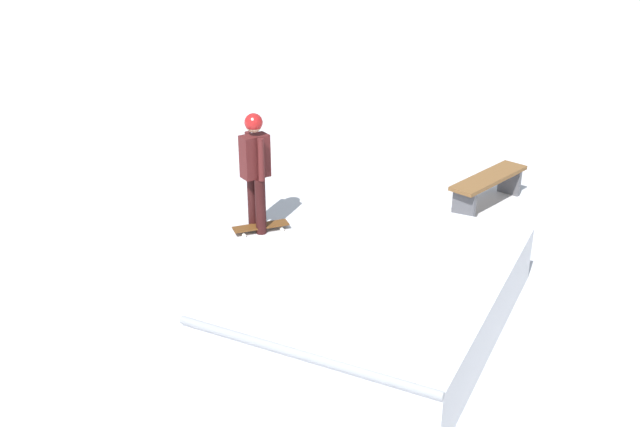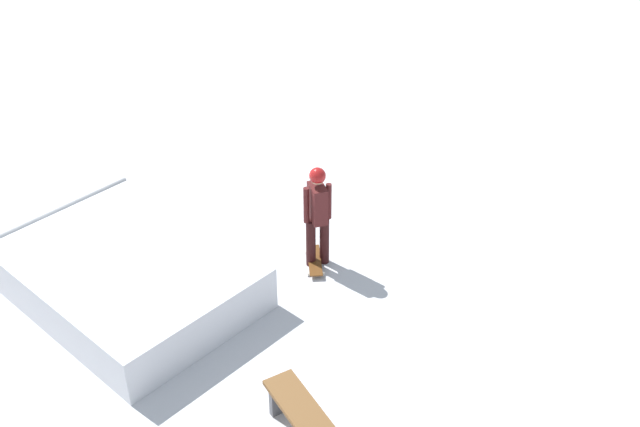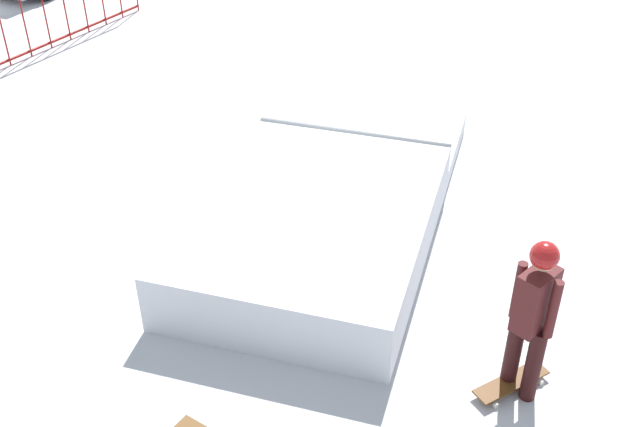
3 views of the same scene
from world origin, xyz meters
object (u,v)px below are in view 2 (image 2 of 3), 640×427
skate_ramp (109,265)px  park_bench (309,425)px  skateboard (315,260)px  skater (318,210)px

skate_ramp → park_bench: (-4.28, -0.84, 0.04)m
skate_ramp → park_bench: 4.36m
skate_ramp → skateboard: bearing=-129.4°
skate_ramp → park_bench: size_ratio=3.63×
skater → skateboard: size_ratio=2.17×
skate_ramp → skater: skater is taller
skater → park_bench: 3.64m
skater → park_bench: skater is taller
skateboard → park_bench: size_ratio=0.49×
skateboard → park_bench: park_bench is taller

